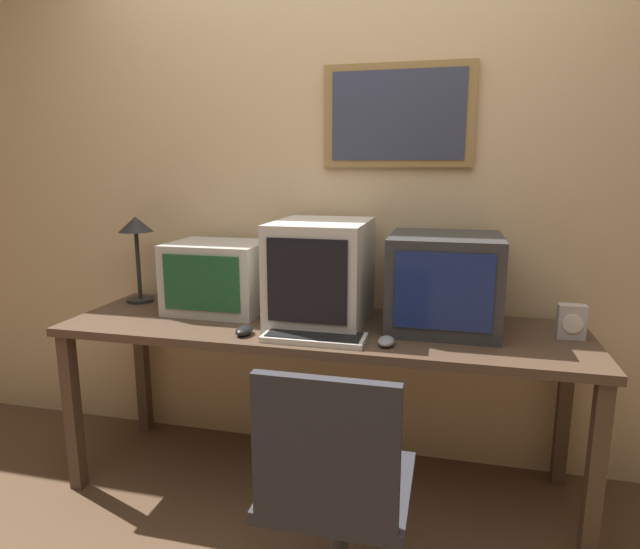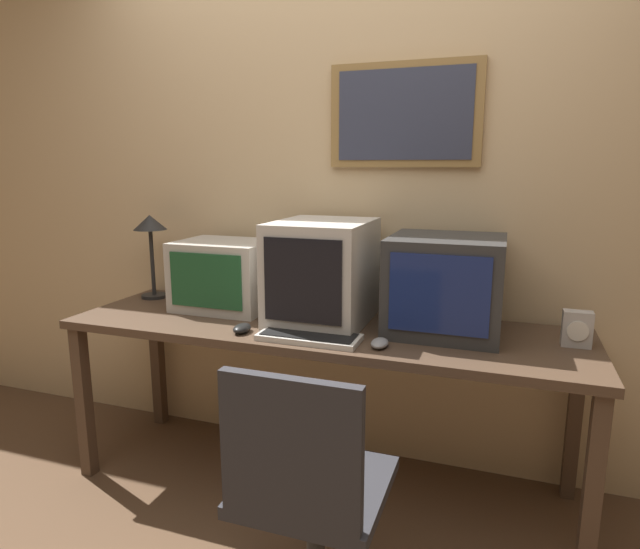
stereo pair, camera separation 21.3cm
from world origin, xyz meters
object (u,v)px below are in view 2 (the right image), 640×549
at_px(monitor_center, 323,272).
at_px(monitor_right, 445,284).
at_px(keyboard_main, 309,337).
at_px(office_chair, 309,519).
at_px(desk_lamp, 150,233).
at_px(mouse_far_corner, 242,328).
at_px(desk_clock, 577,329).
at_px(mouse_near_keyboard, 380,343).
at_px(monitor_left, 225,275).

height_order(monitor_center, monitor_right, monitor_center).
height_order(keyboard_main, office_chair, office_chair).
bearing_deg(desk_lamp, office_chair, -37.90).
distance_m(monitor_right, office_chair, 1.05).
height_order(monitor_right, keyboard_main, monitor_right).
height_order(monitor_center, office_chair, monitor_center).
xyz_separation_m(mouse_far_corner, desk_clock, (1.26, 0.27, 0.05)).
distance_m(mouse_near_keyboard, office_chair, 0.67).
bearing_deg(desk_clock, mouse_near_keyboard, -159.51).
height_order(keyboard_main, desk_clock, desk_clock).
bearing_deg(monitor_right, mouse_far_corner, -158.91).
bearing_deg(monitor_left, desk_lamp, 172.07).
xyz_separation_m(mouse_near_keyboard, office_chair, (-0.07, -0.56, -0.37)).
relative_size(monitor_right, desk_lamp, 1.05).
xyz_separation_m(monitor_right, keyboard_main, (-0.48, -0.30, -0.18)).
relative_size(monitor_left, keyboard_main, 1.08).
xyz_separation_m(monitor_center, desk_clock, (1.01, 0.00, -0.15)).
xyz_separation_m(monitor_center, office_chair, (0.24, -0.81, -0.57)).
height_order(monitor_right, mouse_far_corner, monitor_right).
distance_m(monitor_left, mouse_far_corner, 0.43).
relative_size(mouse_near_keyboard, mouse_far_corner, 0.97).
xyz_separation_m(monitor_left, monitor_center, (0.51, -0.06, 0.06)).
bearing_deg(keyboard_main, desk_lamp, 159.04).
relative_size(monitor_left, monitor_right, 0.97).
distance_m(keyboard_main, office_chair, 0.69).
bearing_deg(office_chair, monitor_center, 106.46).
bearing_deg(desk_lamp, monitor_right, -3.31).
height_order(keyboard_main, desk_lamp, desk_lamp).
bearing_deg(monitor_left, mouse_near_keyboard, -20.79).
xyz_separation_m(monitor_left, keyboard_main, (0.54, -0.32, -0.15)).
bearing_deg(monitor_center, mouse_far_corner, -134.14).
height_order(mouse_far_corner, desk_clock, desk_clock).
distance_m(keyboard_main, mouse_far_corner, 0.29).
distance_m(monitor_center, office_chair, 1.02).
height_order(mouse_far_corner, office_chair, office_chair).
height_order(mouse_near_keyboard, desk_lamp, desk_lamp).
bearing_deg(monitor_center, desk_lamp, 172.93).
relative_size(monitor_left, mouse_near_keyboard, 4.31).
bearing_deg(desk_lamp, desk_clock, -3.38).
distance_m(monitor_left, desk_lamp, 0.49).
xyz_separation_m(monitor_left, desk_clock, (1.51, -0.05, -0.09)).
relative_size(keyboard_main, mouse_near_keyboard, 3.99).
xyz_separation_m(monitor_left, mouse_far_corner, (0.25, -0.32, -0.14)).
height_order(monitor_left, desk_clock, monitor_left).
xyz_separation_m(monitor_right, mouse_far_corner, (-0.77, -0.30, -0.18)).
bearing_deg(office_chair, desk_lamp, 142.10).
height_order(mouse_far_corner, desk_lamp, desk_lamp).
height_order(monitor_center, mouse_far_corner, monitor_center).
relative_size(mouse_far_corner, desk_clock, 0.76).
bearing_deg(monitor_left, monitor_center, -6.29).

